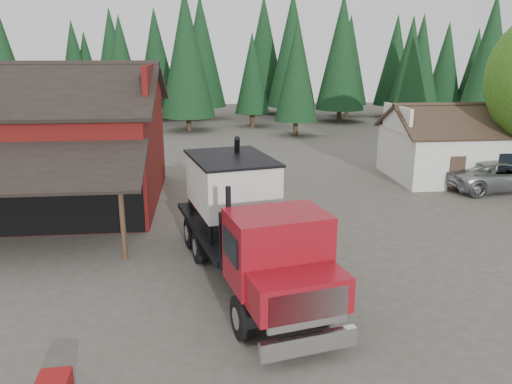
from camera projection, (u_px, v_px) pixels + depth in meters
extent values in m
plane|color=#4D473D|center=(280.00, 277.00, 17.45)|extent=(120.00, 120.00, 0.00)
cube|color=maroon|center=(36.00, 156.00, 25.25)|extent=(12.00, 10.00, 5.00)
cube|color=black|center=(9.00, 89.00, 21.90)|extent=(12.80, 5.53, 2.35)
cube|color=black|center=(43.00, 82.00, 26.69)|extent=(12.80, 5.53, 2.35)
cube|color=maroon|center=(152.00, 85.00, 24.89)|extent=(0.25, 7.00, 2.00)
cylinder|color=#382619|center=(123.00, 224.00, 18.52)|extent=(0.20, 0.20, 2.80)
cube|color=silver|center=(457.00, 154.00, 30.78)|extent=(8.00, 6.00, 3.00)
cube|color=#38281E|center=(474.00, 121.00, 28.73)|extent=(8.60, 3.42, 1.80)
cube|color=#38281E|center=(449.00, 114.00, 31.60)|extent=(8.60, 3.42, 1.80)
cube|color=silver|center=(397.00, 118.00, 29.77)|extent=(0.20, 4.20, 1.50)
cube|color=#38281E|center=(457.00, 174.00, 27.88)|extent=(0.90, 0.06, 2.00)
cube|color=black|center=(509.00, 162.00, 28.01)|extent=(1.20, 0.06, 1.00)
cylinder|color=#382619|center=(296.00, 127.00, 46.55)|extent=(0.44, 0.44, 1.60)
cone|color=black|center=(297.00, 71.00, 45.16)|extent=(3.96, 3.96, 9.00)
cylinder|color=#382619|center=(481.00, 131.00, 44.31)|extent=(0.44, 0.44, 1.60)
cone|color=black|center=(490.00, 60.00, 42.65)|extent=(4.84, 4.84, 11.00)
cylinder|color=#382619|center=(189.00, 123.00, 49.38)|extent=(0.44, 0.44, 1.60)
cone|color=black|center=(186.00, 54.00, 47.59)|extent=(5.28, 5.28, 12.00)
cylinder|color=black|center=(243.00, 317.00, 13.58)|extent=(0.65, 1.29, 1.23)
cylinder|color=black|center=(321.00, 304.00, 14.30)|extent=(0.65, 1.29, 1.23)
cylinder|color=black|center=(200.00, 247.00, 18.48)|extent=(0.65, 1.29, 1.23)
cylinder|color=black|center=(260.00, 239.00, 19.21)|extent=(0.65, 1.29, 1.23)
cylinder|color=black|center=(191.00, 233.00, 19.91)|extent=(0.65, 1.29, 1.23)
cylinder|color=black|center=(248.00, 226.00, 20.64)|extent=(0.65, 1.29, 1.23)
cube|color=black|center=(245.00, 249.00, 17.09)|extent=(3.33, 9.67, 0.45)
cube|color=silver|center=(309.00, 344.00, 12.35)|extent=(2.56, 0.76, 0.50)
cube|color=silver|center=(308.00, 309.00, 12.21)|extent=(2.10, 0.58, 1.01)
cube|color=maroon|center=(297.00, 291.00, 12.78)|extent=(2.78, 1.98, 0.95)
cube|color=maroon|center=(277.00, 248.00, 13.94)|extent=(3.04, 2.45, 2.07)
cube|color=black|center=(290.00, 248.00, 13.03)|extent=(2.32, 0.61, 1.01)
cylinder|color=black|center=(229.00, 220.00, 14.35)|extent=(0.19, 0.19, 2.02)
cube|color=black|center=(264.00, 236.00, 14.98)|extent=(2.71, 0.74, 1.79)
cube|color=black|center=(232.00, 226.00, 18.44)|extent=(4.22, 6.97, 0.18)
cube|color=silver|center=(231.00, 183.00, 17.98)|extent=(3.33, 4.18, 1.79)
cone|color=silver|center=(232.00, 212.00, 18.29)|extent=(2.95, 2.95, 0.78)
cube|color=black|center=(231.00, 158.00, 17.73)|extent=(3.46, 4.31, 0.09)
cylinder|color=black|center=(237.00, 175.00, 19.65)|extent=(0.30, 2.49, 3.42)
cube|color=maroon|center=(198.00, 200.00, 20.60)|extent=(0.85, 1.02, 0.50)
cylinder|color=silver|center=(307.00, 275.00, 15.37)|extent=(0.86, 1.23, 0.63)
imported|color=#94989B|center=(498.00, 175.00, 28.18)|extent=(6.43, 3.44, 1.72)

